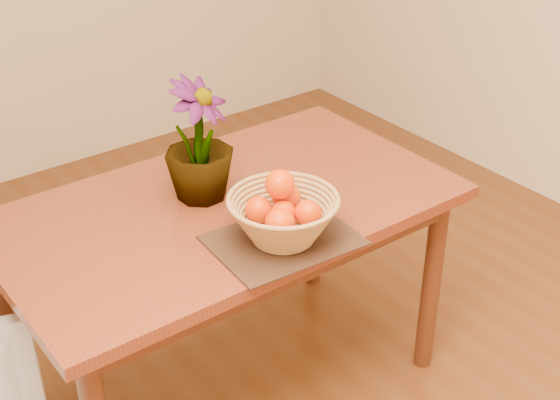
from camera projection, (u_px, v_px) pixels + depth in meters
table at (227, 227)px, 2.43m from camera, size 1.40×0.80×0.75m
placemat at (283, 240)px, 2.20m from camera, size 0.42×0.33×0.01m
wicker_basket at (283, 220)px, 2.16m from camera, size 0.32×0.32×0.13m
orange_pile at (283, 206)px, 2.14m from camera, size 0.18×0.18×0.15m
potted_plant at (199, 141)px, 2.32m from camera, size 0.29×0.29×0.38m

